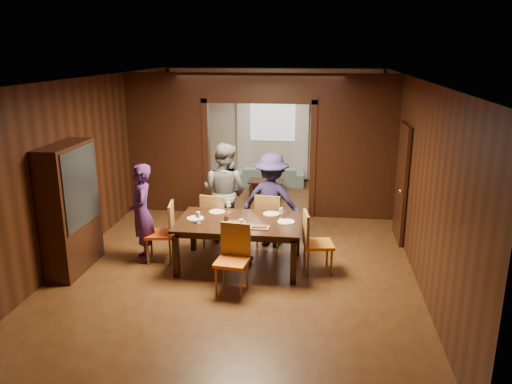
# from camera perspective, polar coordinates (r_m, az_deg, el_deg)

# --- Properties ---
(floor) EXTENTS (9.00, 9.00, 0.00)m
(floor) POSITION_cam_1_polar(r_m,az_deg,el_deg) (9.08, -0.93, -5.63)
(floor) COLOR #4B2615
(floor) RESTS_ON ground
(ceiling) EXTENTS (5.50, 9.00, 0.02)m
(ceiling) POSITION_cam_1_polar(r_m,az_deg,el_deg) (8.44, -1.02, 12.97)
(ceiling) COLOR silver
(ceiling) RESTS_ON room_walls
(room_walls) EXTENTS (5.52, 9.01, 2.90)m
(room_walls) POSITION_cam_1_polar(r_m,az_deg,el_deg) (10.47, 0.55, 5.89)
(room_walls) COLOR black
(room_walls) RESTS_ON floor
(person_purple) EXTENTS (0.58, 0.69, 1.61)m
(person_purple) POSITION_cam_1_polar(r_m,az_deg,el_deg) (8.26, -12.93, -2.36)
(person_purple) COLOR #411E58
(person_purple) RESTS_ON floor
(person_grey) EXTENTS (1.05, 0.94, 1.79)m
(person_grey) POSITION_cam_1_polar(r_m,az_deg,el_deg) (8.88, -3.61, -0.06)
(person_grey) COLOR #5A5B61
(person_grey) RESTS_ON floor
(person_navy) EXTENTS (1.17, 0.82, 1.65)m
(person_navy) POSITION_cam_1_polar(r_m,az_deg,el_deg) (8.67, 1.80, -0.94)
(person_navy) COLOR #201B45
(person_navy) RESTS_ON floor
(sofa) EXTENTS (1.76, 0.81, 0.50)m
(sofa) POSITION_cam_1_polar(r_m,az_deg,el_deg) (12.64, 1.56, 1.86)
(sofa) COLOR #7CA0A2
(sofa) RESTS_ON floor
(serving_bowl) EXTENTS (0.28, 0.28, 0.07)m
(serving_bowl) POSITION_cam_1_polar(r_m,az_deg,el_deg) (7.93, -1.29, -2.80)
(serving_bowl) COLOR black
(serving_bowl) RESTS_ON dining_table
(dining_table) EXTENTS (1.94, 1.21, 0.76)m
(dining_table) POSITION_cam_1_polar(r_m,az_deg,el_deg) (7.97, -1.89, -5.88)
(dining_table) COLOR black
(dining_table) RESTS_ON floor
(coffee_table) EXTENTS (0.80, 0.50, 0.40)m
(coffee_table) POSITION_cam_1_polar(r_m,az_deg,el_deg) (11.66, 1.14, 0.37)
(coffee_table) COLOR black
(coffee_table) RESTS_ON floor
(chair_left) EXTENTS (0.51, 0.51, 0.97)m
(chair_left) POSITION_cam_1_polar(r_m,az_deg,el_deg) (8.29, -10.96, -4.51)
(chair_left) COLOR #D44314
(chair_left) RESTS_ON floor
(chair_right) EXTENTS (0.51, 0.51, 0.97)m
(chair_right) POSITION_cam_1_polar(r_m,az_deg,el_deg) (7.78, 7.14, -5.72)
(chair_right) COLOR orange
(chair_right) RESTS_ON floor
(chair_far_l) EXTENTS (0.51, 0.51, 0.97)m
(chair_far_l) POSITION_cam_1_polar(r_m,az_deg,el_deg) (8.74, -4.48, -3.15)
(chair_far_l) COLOR red
(chair_far_l) RESTS_ON floor
(chair_far_r) EXTENTS (0.48, 0.48, 0.97)m
(chair_far_r) POSITION_cam_1_polar(r_m,az_deg,el_deg) (8.74, 1.57, -3.13)
(chair_far_r) COLOR red
(chair_far_r) RESTS_ON floor
(chair_near) EXTENTS (0.49, 0.49, 0.97)m
(chair_near) POSITION_cam_1_polar(r_m,az_deg,el_deg) (7.12, -2.78, -7.74)
(chair_near) COLOR orange
(chair_near) RESTS_ON floor
(hutch) EXTENTS (0.40, 1.20, 2.00)m
(hutch) POSITION_cam_1_polar(r_m,az_deg,el_deg) (8.16, -20.45, -1.77)
(hutch) COLOR black
(hutch) RESTS_ON floor
(door_right) EXTENTS (0.06, 0.90, 2.10)m
(door_right) POSITION_cam_1_polar(r_m,az_deg,el_deg) (9.25, 16.30, 0.97)
(door_right) COLOR black
(door_right) RESTS_ON floor
(window_far) EXTENTS (1.20, 0.03, 1.30)m
(window_far) POSITION_cam_1_polar(r_m,az_deg,el_deg) (12.95, 1.94, 8.73)
(window_far) COLOR silver
(window_far) RESTS_ON back_wall
(curtain_left) EXTENTS (0.35, 0.06, 2.40)m
(curtain_left) POSITION_cam_1_polar(r_m,az_deg,el_deg) (13.07, -1.40, 6.81)
(curtain_left) COLOR white
(curtain_left) RESTS_ON back_wall
(curtain_right) EXTENTS (0.35, 0.06, 2.40)m
(curtain_right) POSITION_cam_1_polar(r_m,az_deg,el_deg) (12.92, 5.23, 6.64)
(curtain_right) COLOR white
(curtain_right) RESTS_ON back_wall
(plate_left) EXTENTS (0.27, 0.27, 0.01)m
(plate_left) POSITION_cam_1_polar(r_m,az_deg,el_deg) (7.99, -6.95, -2.99)
(plate_left) COLOR white
(plate_left) RESTS_ON dining_table
(plate_far_l) EXTENTS (0.27, 0.27, 0.01)m
(plate_far_l) POSITION_cam_1_polar(r_m,az_deg,el_deg) (8.27, -4.45, -2.25)
(plate_far_l) COLOR silver
(plate_far_l) RESTS_ON dining_table
(plate_far_r) EXTENTS (0.27, 0.27, 0.01)m
(plate_far_r) POSITION_cam_1_polar(r_m,az_deg,el_deg) (8.14, 1.77, -2.51)
(plate_far_r) COLOR silver
(plate_far_r) RESTS_ON dining_table
(plate_right) EXTENTS (0.27, 0.27, 0.01)m
(plate_right) POSITION_cam_1_polar(r_m,az_deg,el_deg) (7.78, 3.45, -3.41)
(plate_right) COLOR white
(plate_right) RESTS_ON dining_table
(plate_near) EXTENTS (0.27, 0.27, 0.01)m
(plate_near) POSITION_cam_1_polar(r_m,az_deg,el_deg) (7.51, -2.48, -4.15)
(plate_near) COLOR white
(plate_near) RESTS_ON dining_table
(platter_a) EXTENTS (0.30, 0.20, 0.04)m
(platter_a) POSITION_cam_1_polar(r_m,az_deg,el_deg) (7.70, -2.39, -3.51)
(platter_a) COLOR gray
(platter_a) RESTS_ON dining_table
(platter_b) EXTENTS (0.30, 0.20, 0.04)m
(platter_b) POSITION_cam_1_polar(r_m,az_deg,el_deg) (7.52, 0.38, -3.99)
(platter_b) COLOR slate
(platter_b) RESTS_ON dining_table
(wineglass_left) EXTENTS (0.08, 0.08, 0.18)m
(wineglass_left) POSITION_cam_1_polar(r_m,az_deg,el_deg) (7.75, -6.64, -2.91)
(wineglass_left) COLOR silver
(wineglass_left) RESTS_ON dining_table
(wineglass_far) EXTENTS (0.08, 0.08, 0.18)m
(wineglass_far) POSITION_cam_1_polar(r_m,az_deg,el_deg) (8.21, -3.15, -1.73)
(wineglass_far) COLOR silver
(wineglass_far) RESTS_ON dining_table
(wineglass_right) EXTENTS (0.08, 0.08, 0.18)m
(wineglass_right) POSITION_cam_1_polar(r_m,az_deg,el_deg) (7.90, 2.88, -2.46)
(wineglass_right) COLOR silver
(wineglass_right) RESTS_ON dining_table
(tumbler) EXTENTS (0.07, 0.07, 0.14)m
(tumbler) POSITION_cam_1_polar(r_m,az_deg,el_deg) (7.49, -1.69, -3.65)
(tumbler) COLOR silver
(tumbler) RESTS_ON dining_table
(condiment_jar) EXTENTS (0.08, 0.08, 0.11)m
(condiment_jar) POSITION_cam_1_polar(r_m,az_deg,el_deg) (7.80, -3.37, -2.99)
(condiment_jar) COLOR #4A2811
(condiment_jar) RESTS_ON dining_table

